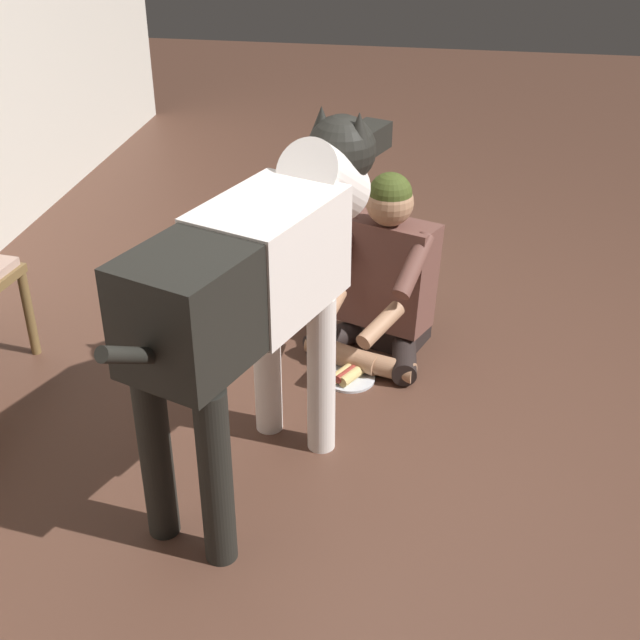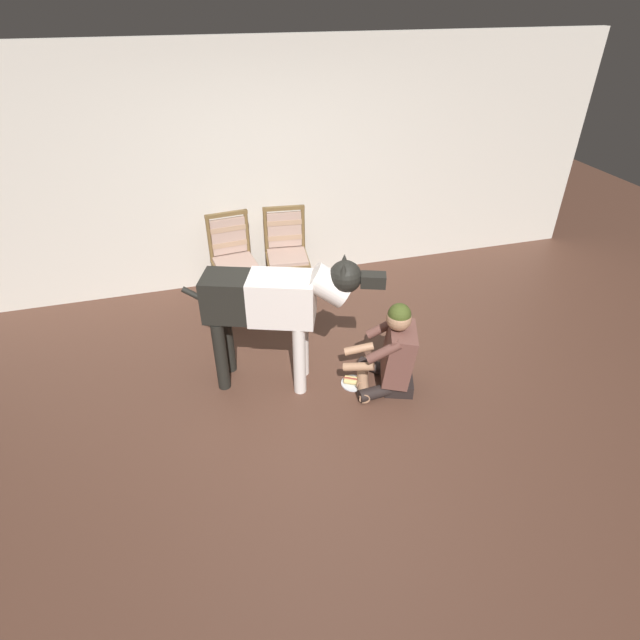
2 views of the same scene
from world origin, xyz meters
name	(u,v)px [view 2 (image 2 of 2)]	position (x,y,z in m)	size (l,w,h in m)	color
ground_plane	(334,410)	(0.00, 0.00, 0.00)	(13.78, 13.78, 0.00)	#4C3024
back_wall	(268,169)	(0.00, 2.50, 1.30)	(7.96, 0.10, 2.60)	beige
dining_chair_left_of_pair	(233,254)	(-0.52, 2.07, 0.54)	(0.51, 0.51, 0.98)	brown
dining_chair_right_of_pair	(286,248)	(0.07, 2.07, 0.54)	(0.51, 0.51, 0.98)	brown
person_sitting_on_floor	(392,354)	(0.57, 0.16, 0.35)	(0.69, 0.61, 0.85)	black
large_dog	(275,303)	(-0.36, 0.51, 0.82)	(1.58, 0.72, 1.25)	silver
hot_dog_on_plate	(354,382)	(0.27, 0.27, 0.03)	(0.23, 0.23, 0.06)	silver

